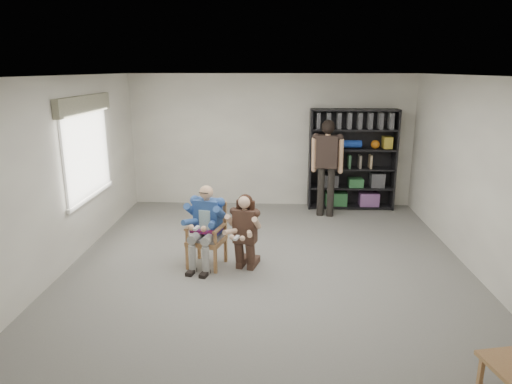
# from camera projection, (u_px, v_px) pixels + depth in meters

# --- Properties ---
(room_shell) EXTENTS (6.00, 7.00, 2.80)m
(room_shell) POSITION_uv_depth(u_px,v_px,m) (268.00, 179.00, 6.36)
(room_shell) COLOR beige
(room_shell) RESTS_ON ground
(floor) EXTENTS (6.00, 7.00, 0.01)m
(floor) POSITION_uv_depth(u_px,v_px,m) (268.00, 271.00, 6.73)
(floor) COLOR slate
(floor) RESTS_ON ground
(window_left) EXTENTS (0.16, 2.00, 1.75)m
(window_left) POSITION_uv_depth(u_px,v_px,m) (88.00, 149.00, 7.39)
(window_left) COLOR white
(window_left) RESTS_ON room_shell
(armchair) EXTENTS (0.68, 0.66, 0.97)m
(armchair) POSITION_uv_depth(u_px,v_px,m) (206.00, 236.00, 6.81)
(armchair) COLOR #A35F3F
(armchair) RESTS_ON floor
(seated_man) EXTENTS (0.71, 0.87, 1.26)m
(seated_man) POSITION_uv_depth(u_px,v_px,m) (206.00, 226.00, 6.77)
(seated_man) COLOR navy
(seated_man) RESTS_ON floor
(kneeling_woman) EXTENTS (0.66, 0.87, 1.15)m
(kneeling_woman) POSITION_uv_depth(u_px,v_px,m) (244.00, 233.00, 6.64)
(kneeling_woman) COLOR #3A231B
(kneeling_woman) RESTS_ON floor
(bookshelf) EXTENTS (1.80, 0.38, 2.10)m
(bookshelf) POSITION_uv_depth(u_px,v_px,m) (352.00, 160.00, 9.55)
(bookshelf) COLOR black
(bookshelf) RESTS_ON floor
(standing_man) EXTENTS (0.65, 0.45, 1.92)m
(standing_man) POSITION_uv_depth(u_px,v_px,m) (327.00, 169.00, 9.04)
(standing_man) COLOR black
(standing_man) RESTS_ON floor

